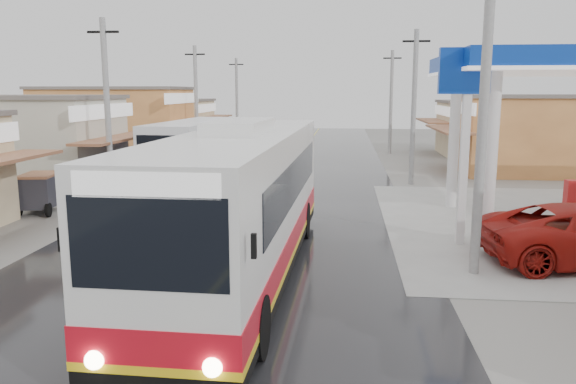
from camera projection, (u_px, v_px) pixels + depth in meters
The scene contains 10 objects.
ground at pixel (221, 266), 15.94m from camera, with size 120.00×120.00×0.00m, color slate.
road at pixel (281, 182), 30.62m from camera, with size 12.00×90.00×0.02m, color black.
centre_line at pixel (281, 182), 30.62m from camera, with size 0.15×90.00×0.01m, color #D8CC4C.
shopfronts_left at pixel (79, 171), 34.85m from camera, with size 11.00×44.00×5.20m, color tan, non-canonical shape.
utility_poles_left at pixel (162, 177), 32.30m from camera, with size 1.60×50.00×8.00m, color gray, non-canonical shape.
utility_poles_right at pixel (411, 184), 29.93m from camera, with size 1.60×36.00×8.00m, color gray, non-canonical shape.
coach_bus at pixel (242, 203), 14.74m from camera, with size 3.26×13.34×4.14m.
second_bus at pixel (196, 150), 30.26m from camera, with size 3.18×10.05×3.29m.
cyclist at pixel (131, 214), 19.84m from camera, with size 0.68×1.74×1.85m.
tricycle_near at pixel (40, 190), 22.72m from camera, with size 1.71×2.13×1.61m.
Camera 1 is at (3.45, -15.04, 4.89)m, focal length 35.00 mm.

